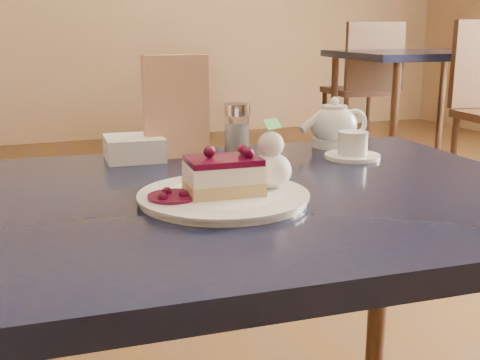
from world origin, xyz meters
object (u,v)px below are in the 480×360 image
object	(u,v)px
main_table	(216,237)
bg_table_far_right	(417,163)
dessert_plate	(224,197)
tea_set	(337,131)
cheesecake_slice	(223,176)

from	to	relation	value
main_table	bg_table_far_right	world-z (taller)	bg_table_far_right
dessert_plate	tea_set	world-z (taller)	tea_set
cheesecake_slice	tea_set	xyz separation A→B (m)	(0.38, 0.30, 0.00)
dessert_plate	bg_table_far_right	xyz separation A→B (m)	(2.31, 2.48, -0.64)
tea_set	dessert_plate	bearing A→B (deg)	-141.41
tea_set	bg_table_far_right	size ratio (longest dim) A/B	0.12
main_table	dessert_plate	world-z (taller)	dessert_plate
main_table	cheesecake_slice	xyz separation A→B (m)	(-0.00, -0.05, 0.11)
dessert_plate	cheesecake_slice	xyz separation A→B (m)	(-0.00, 0.00, 0.03)
tea_set	bg_table_far_right	world-z (taller)	bg_table_far_right
dessert_plate	tea_set	bearing A→B (deg)	38.59
main_table	cheesecake_slice	bearing A→B (deg)	-90.00
main_table	tea_set	distance (m)	0.47
tea_set	bg_table_far_right	distance (m)	2.99
tea_set	cheesecake_slice	bearing A→B (deg)	-141.41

